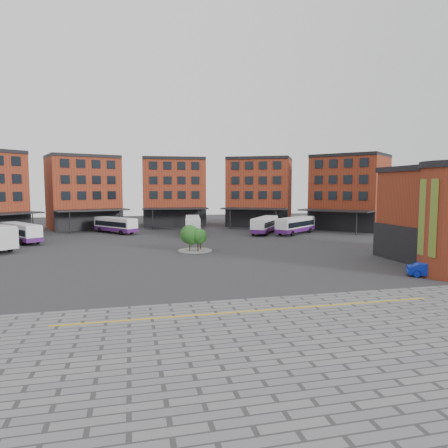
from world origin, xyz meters
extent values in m
plane|color=#28282B|center=(0.00, 0.00, 0.00)|extent=(160.00, 160.00, 0.00)
cube|color=slate|center=(2.00, -22.00, 0.01)|extent=(50.00, 22.00, 0.02)
cube|color=gold|center=(2.00, -14.00, 0.03)|extent=(26.00, 0.15, 0.02)
cylinder|color=black|center=(-22.05, 33.28, 2.00)|extent=(0.20, 0.20, 4.00)
cube|color=maroon|center=(-15.30, 46.44, 7.00)|extent=(15.55, 13.69, 14.00)
cube|color=black|center=(-13.72, 41.85, 2.00)|extent=(12.45, 4.71, 4.00)
cube|color=black|center=(-15.30, 46.44, 14.30)|extent=(15.65, 13.97, 0.60)
cube|color=black|center=(-13.66, 41.66, 9.20)|extent=(10.87, 3.87, 8.00)
cube|color=black|center=(-12.96, 39.63, 4.00)|extent=(13.72, 8.39, 0.25)
cylinder|color=black|center=(-16.67, 36.45, 2.00)|extent=(0.20, 0.20, 4.00)
cylinder|color=black|center=(-8.07, 39.41, 2.00)|extent=(0.20, 0.20, 4.00)
cube|color=maroon|center=(3.28, 48.89, 7.00)|extent=(13.67, 10.88, 14.00)
cube|color=black|center=(2.94, 44.05, 2.00)|extent=(13.00, 1.41, 4.00)
cube|color=black|center=(3.28, 48.89, 14.30)|extent=(13.69, 11.18, 0.60)
cube|color=black|center=(2.93, 43.85, 9.20)|extent=(11.42, 0.95, 8.00)
cube|color=black|center=(2.78, 41.70, 4.00)|extent=(13.28, 5.30, 0.25)
cylinder|color=black|center=(-1.89, 40.22, 2.00)|extent=(0.20, 0.20, 4.00)
cylinder|color=black|center=(7.19, 39.59, 2.00)|extent=(0.20, 0.20, 4.00)
cube|color=maroon|center=(21.34, 43.88, 7.00)|extent=(16.12, 14.81, 14.00)
cube|color=black|center=(19.14, 39.56, 2.00)|extent=(11.81, 6.35, 4.00)
cube|color=black|center=(21.34, 43.88, 14.30)|extent=(16.26, 15.08, 0.60)
cube|color=black|center=(19.04, 39.38, 9.20)|extent=(10.26, 5.33, 8.00)
cube|color=black|center=(18.07, 37.46, 4.00)|extent=(13.58, 9.82, 0.25)
cylinder|color=black|center=(13.20, 37.92, 2.00)|extent=(0.20, 0.20, 4.00)
cylinder|color=black|center=(21.31, 33.79, 2.00)|extent=(0.20, 0.20, 4.00)
cube|color=maroon|center=(36.00, 32.21, 7.00)|extent=(16.02, 16.39, 14.00)
cube|color=black|center=(32.29, 29.09, 2.00)|extent=(8.74, 10.28, 4.00)
cube|color=black|center=(36.00, 32.21, 14.30)|extent=(16.25, 16.58, 0.60)
cube|color=black|center=(32.14, 28.96, 9.20)|extent=(7.47, 8.86, 8.00)
cube|color=black|center=(30.49, 27.58, 4.00)|extent=(11.73, 12.79, 0.25)
cylinder|color=black|center=(26.19, 29.91, 2.00)|extent=(0.20, 0.20, 4.00)
cylinder|color=black|center=(32.03, 22.94, 2.00)|extent=(0.20, 0.20, 4.00)
cube|color=black|center=(22.90, -2.00, 2.00)|extent=(0.40, 12.00, 4.00)
cube|color=#BB7C16|center=(20.10, -8.00, 5.50)|extent=(0.12, 2.20, 7.00)
cylinder|color=gray|center=(2.00, 12.00, 0.06)|extent=(4.40, 4.40, 0.12)
cylinder|color=#332114|center=(1.20, 11.40, 0.81)|extent=(0.14, 0.14, 1.61)
sphere|color=#1D571D|center=(1.20, 11.40, 2.26)|extent=(2.43, 2.43, 2.43)
sphere|color=#1D571D|center=(1.40, 11.25, 1.78)|extent=(1.70, 1.70, 1.70)
cylinder|color=#332114|center=(2.80, 12.60, 0.71)|extent=(0.14, 0.14, 1.41)
sphere|color=#1D571D|center=(2.80, 12.60, 1.98)|extent=(1.60, 1.60, 1.60)
sphere|color=#1D571D|center=(3.00, 12.45, 1.55)|extent=(1.12, 1.12, 1.12)
cylinder|color=#332114|center=(2.20, 11.00, 0.76)|extent=(0.14, 0.14, 1.52)
sphere|color=#1D571D|center=(2.20, 11.00, 2.13)|extent=(1.91, 1.91, 1.91)
sphere|color=#1D571D|center=(2.40, 10.85, 1.67)|extent=(1.34, 1.34, 1.34)
cylinder|color=black|center=(-21.30, 17.03, 0.55)|extent=(0.99, 1.04, 1.11)
cube|color=white|center=(-22.12, 25.74, 1.64)|extent=(7.61, 9.70, 2.26)
cube|color=black|center=(-22.12, 25.74, 1.80)|extent=(7.20, 9.06, 0.88)
cube|color=silver|center=(-22.12, 25.74, 2.82)|extent=(7.30, 9.31, 0.11)
cube|color=black|center=(-24.91, 29.86, 1.85)|extent=(1.69, 1.20, 1.02)
cube|color=#491664|center=(-22.12, 25.74, 0.83)|extent=(7.66, 9.76, 0.65)
cylinder|color=black|center=(-24.90, 27.78, 0.46)|extent=(0.75, 0.92, 0.92)
cylinder|color=black|center=(-22.99, 29.07, 0.46)|extent=(0.75, 0.92, 0.92)
cylinder|color=black|center=(-21.25, 22.40, 0.46)|extent=(0.75, 0.92, 0.92)
cylinder|color=black|center=(-19.34, 23.69, 0.46)|extent=(0.75, 0.92, 0.92)
cube|color=white|center=(-8.79, 35.30, 1.61)|extent=(7.88, 9.29, 2.22)
cube|color=black|center=(-8.79, 35.30, 1.77)|extent=(7.44, 8.70, 0.86)
cube|color=silver|center=(-8.79, 35.30, 2.77)|extent=(7.56, 8.92, 0.11)
cube|color=black|center=(-11.77, 39.18, 1.81)|extent=(1.60, 1.27, 1.00)
cube|color=#491664|center=(-8.79, 35.30, 0.82)|extent=(7.93, 9.35, 0.63)
cylinder|color=black|center=(-11.64, 37.14, 0.45)|extent=(0.77, 0.89, 0.91)
cylinder|color=black|center=(-9.84, 38.52, 0.45)|extent=(0.77, 0.89, 0.91)
cylinder|color=black|center=(-7.75, 32.08, 0.45)|extent=(0.77, 0.89, 0.91)
cylinder|color=black|center=(-5.95, 33.46, 0.45)|extent=(0.77, 0.89, 0.91)
cube|color=silver|center=(4.60, 30.73, 1.75)|extent=(4.00, 11.07, 2.41)
cube|color=black|center=(4.60, 30.73, 1.92)|extent=(3.93, 10.22, 0.94)
cube|color=silver|center=(4.60, 30.73, 3.00)|extent=(3.84, 10.63, 0.12)
cube|color=black|center=(5.36, 35.99, 1.97)|extent=(2.09, 0.42, 1.08)
cube|color=#491664|center=(4.60, 30.73, 0.89)|extent=(4.04, 11.12, 0.69)
cylinder|color=black|center=(3.88, 34.34, 0.49)|extent=(0.43, 1.02, 0.98)
cylinder|color=black|center=(6.32, 33.98, 0.49)|extent=(0.43, 1.02, 0.98)
cylinder|color=black|center=(2.88, 27.48, 0.49)|extent=(0.43, 1.02, 0.98)
cylinder|color=black|center=(5.32, 27.12, 0.49)|extent=(0.43, 1.02, 0.98)
cube|color=white|center=(17.24, 28.55, 1.69)|extent=(7.77, 10.02, 2.33)
cube|color=black|center=(17.24, 28.55, 1.85)|extent=(7.35, 9.36, 0.90)
cube|color=silver|center=(17.24, 28.55, 2.90)|extent=(7.46, 9.62, 0.11)
cube|color=black|center=(20.08, 32.82, 1.90)|extent=(1.75, 1.22, 1.05)
cube|color=#491664|center=(17.24, 28.55, 0.86)|extent=(7.82, 10.08, 0.67)
cylinder|color=black|center=(18.11, 31.99, 0.48)|extent=(0.76, 0.95, 0.95)
cylinder|color=black|center=(20.08, 30.68, 0.48)|extent=(0.76, 0.95, 0.95)
cylinder|color=black|center=(14.40, 26.42, 0.48)|extent=(0.76, 0.95, 0.95)
cylinder|color=black|center=(16.38, 25.11, 0.48)|extent=(0.76, 0.95, 0.95)
cube|color=silver|center=(22.34, 26.68, 1.69)|extent=(9.65, 8.45, 2.34)
cube|color=black|center=(22.34, 26.68, 1.86)|extent=(9.04, 7.97, 0.91)
cube|color=silver|center=(22.34, 26.68, 2.91)|extent=(9.27, 8.11, 0.11)
cube|color=black|center=(26.34, 29.92, 1.91)|extent=(1.37, 1.65, 1.05)
cube|color=#491664|center=(22.34, 26.68, 0.86)|extent=(9.71, 8.51, 0.67)
cylinder|color=black|center=(24.20, 29.72, 0.48)|extent=(0.92, 0.82, 0.95)
cylinder|color=black|center=(25.70, 27.86, 0.48)|extent=(0.92, 0.82, 0.95)
cylinder|color=black|center=(18.98, 25.50, 0.48)|extent=(0.92, 0.82, 0.95)
cylinder|color=black|center=(20.48, 23.64, 0.48)|extent=(0.92, 0.82, 0.95)
imported|color=#0B1D99|center=(20.68, -7.95, 0.66)|extent=(4.16, 3.20, 1.32)
camera|label=1|loc=(-6.14, -38.79, 8.24)|focal=32.00mm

